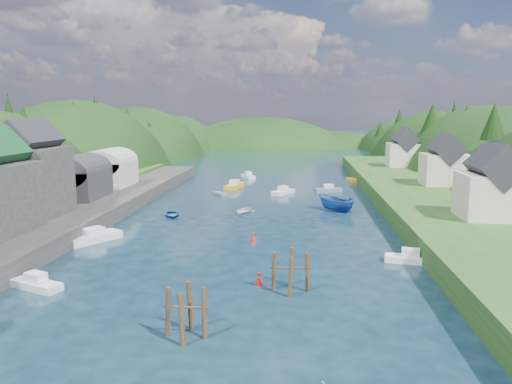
# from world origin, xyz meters

# --- Properties ---
(ground) EXTENTS (600.00, 600.00, 0.00)m
(ground) POSITION_xyz_m (0.00, 50.00, 0.00)
(ground) COLOR black
(ground) RESTS_ON ground
(hillside_left) EXTENTS (44.00, 245.56, 52.00)m
(hillside_left) POSITION_xyz_m (-45.00, 75.00, -8.03)
(hillside_left) COLOR black
(hillside_left) RESTS_ON ground
(hillside_right) EXTENTS (36.00, 245.56, 48.00)m
(hillside_right) POSITION_xyz_m (45.00, 75.00, -7.41)
(hillside_right) COLOR black
(hillside_right) RESTS_ON ground
(far_hills) EXTENTS (103.00, 68.00, 44.00)m
(far_hills) POSITION_xyz_m (1.22, 174.01, -10.80)
(far_hills) COLOR black
(far_hills) RESTS_ON ground
(hill_trees) EXTENTS (90.49, 148.34, 12.40)m
(hill_trees) POSITION_xyz_m (1.30, 63.40, 11.13)
(hill_trees) COLOR black
(hill_trees) RESTS_ON ground
(quay_left) EXTENTS (12.00, 110.00, 2.00)m
(quay_left) POSITION_xyz_m (-24.00, 20.00, 1.00)
(quay_left) COLOR #2D2B28
(quay_left) RESTS_ON ground
(boat_sheds) EXTENTS (7.00, 21.00, 7.50)m
(boat_sheds) POSITION_xyz_m (-26.00, 39.00, 5.27)
(boat_sheds) COLOR #2D2D30
(boat_sheds) RESTS_ON quay_left
(terrace_right) EXTENTS (16.00, 120.00, 2.40)m
(terrace_right) POSITION_xyz_m (25.00, 40.00, 1.20)
(terrace_right) COLOR #234719
(terrace_right) RESTS_ON ground
(right_bank_cottages) EXTENTS (9.00, 59.24, 8.41)m
(right_bank_cottages) POSITION_xyz_m (28.00, 48.33, 5.84)
(right_bank_cottages) COLOR beige
(right_bank_cottages) RESTS_ON terrace_right
(piling_cluster_near) EXTENTS (2.83, 2.68, 3.92)m
(piling_cluster_near) POSITION_xyz_m (-1.53, -5.39, 1.39)
(piling_cluster_near) COLOR #382314
(piling_cluster_near) RESTS_ON ground
(piling_cluster_far) EXTENTS (3.22, 3.00, 3.75)m
(piling_cluster_far) POSITION_xyz_m (4.91, 3.54, 1.31)
(piling_cluster_far) COLOR #382314
(piling_cluster_far) RESTS_ON ground
(channel_buoy_near) EXTENTS (0.70, 0.70, 1.10)m
(channel_buoy_near) POSITION_xyz_m (2.29, 4.62, 0.48)
(channel_buoy_near) COLOR #B8120E
(channel_buoy_near) RESTS_ON ground
(channel_buoy_far) EXTENTS (0.70, 0.70, 1.10)m
(channel_buoy_far) POSITION_xyz_m (0.59, 18.23, 0.48)
(channel_buoy_far) COLOR #B8120E
(channel_buoy_far) RESTS_ON ground
(moored_boats) EXTENTS (38.13, 89.13, 2.39)m
(moored_boats) POSITION_xyz_m (-2.07, 22.75, 0.71)
(moored_boats) COLOR silver
(moored_boats) RESTS_ON ground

